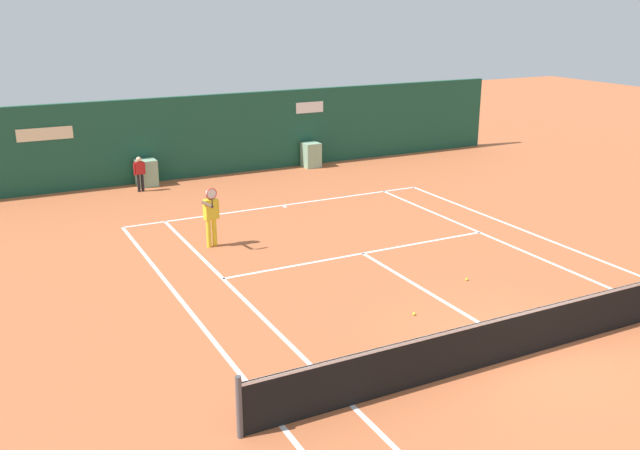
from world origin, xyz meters
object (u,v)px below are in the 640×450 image
tennis_ball_mid_court (467,279)px  tennis_ball_near_service_line (414,314)px  ball_kid_left_post (140,172)px  player_on_baseline (211,213)px

tennis_ball_mid_court → tennis_ball_near_service_line: (-2.29, -1.07, 0.00)m
ball_kid_left_post → tennis_ball_mid_court: bearing=108.0°
player_on_baseline → tennis_ball_near_service_line: player_on_baseline is taller
ball_kid_left_post → player_on_baseline: bearing=88.2°
ball_kid_left_post → tennis_ball_near_service_line: ball_kid_left_post is taller
tennis_ball_near_service_line → ball_kid_left_post: bearing=101.8°
ball_kid_left_post → tennis_ball_mid_court: size_ratio=18.66×
player_on_baseline → tennis_ball_mid_court: (4.72, -5.24, -0.93)m
player_on_baseline → ball_kid_left_post: size_ratio=1.44×
player_on_baseline → tennis_ball_near_service_line: bearing=101.5°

